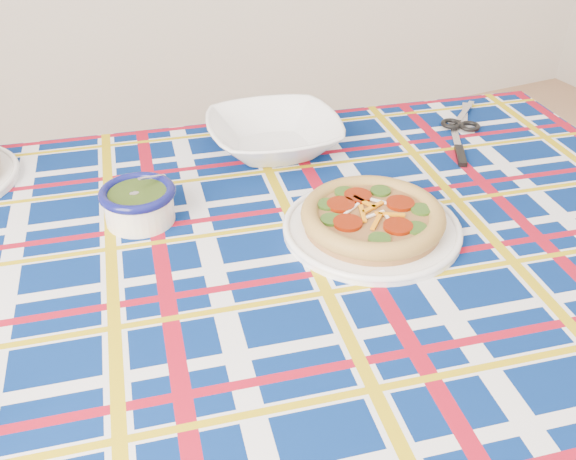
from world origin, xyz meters
name	(u,v)px	position (x,y,z in m)	size (l,w,h in m)	color
dining_table	(257,281)	(-0.56, 0.24, 0.65)	(1.67, 1.22, 0.71)	brown
tablecloth	(257,270)	(-0.56, 0.24, 0.67)	(1.55, 0.98, 0.10)	#051D59
main_focaccia_plate	(373,217)	(-0.37, 0.19, 0.75)	(0.30, 0.30, 0.06)	olive
pesto_bowl	(138,201)	(-0.71, 0.39, 0.76)	(0.13, 0.13, 0.08)	#21340E
serving_bowl	(274,135)	(-0.40, 0.54, 0.75)	(0.27, 0.27, 0.07)	white
table_knife	(456,136)	(-0.02, 0.42, 0.72)	(0.21, 0.02, 0.01)	silver
kitchen_scissors	(465,112)	(0.07, 0.51, 0.73)	(0.19, 0.09, 0.02)	silver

